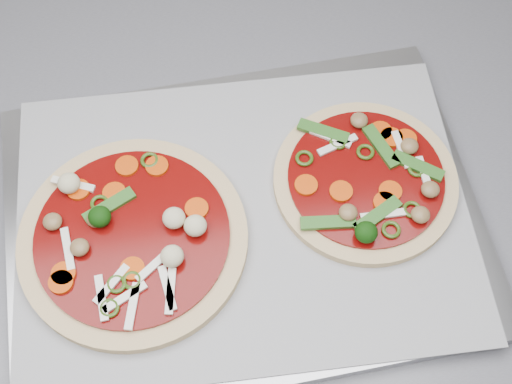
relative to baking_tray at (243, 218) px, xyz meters
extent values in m
cube|color=silver|center=(-0.28, 0.07, -0.48)|extent=(3.60, 0.60, 0.86)
cube|color=gray|center=(0.00, 0.00, 0.00)|extent=(0.51, 0.39, 0.02)
cube|color=gray|center=(0.00, 0.00, 0.01)|extent=(0.50, 0.37, 0.00)
cylinder|color=tan|center=(-0.12, -0.01, 0.02)|extent=(0.26, 0.26, 0.01)
cylinder|color=maroon|center=(-0.12, -0.01, 0.03)|extent=(0.22, 0.22, 0.00)
cylinder|color=#D74106|center=(-0.08, 0.06, 0.03)|extent=(0.03, 0.03, 0.00)
cube|color=white|center=(-0.10, -0.05, 0.03)|extent=(0.04, 0.04, 0.00)
ellipsoid|color=beige|center=(-0.07, -0.01, 0.04)|extent=(0.03, 0.03, 0.02)
cylinder|color=#D74106|center=(-0.12, -0.05, 0.03)|extent=(0.03, 0.03, 0.00)
cylinder|color=#D74106|center=(-0.19, -0.05, 0.03)|extent=(0.03, 0.03, 0.00)
torus|color=#2F4C12|center=(-0.09, 0.07, 0.03)|extent=(0.03, 0.03, 0.00)
cube|color=white|center=(-0.15, -0.08, 0.03)|extent=(0.01, 0.05, 0.00)
cylinder|color=#D74106|center=(-0.12, 0.07, 0.03)|extent=(0.04, 0.04, 0.00)
ellipsoid|color=olive|center=(-0.20, 0.01, 0.03)|extent=(0.03, 0.03, 0.01)
cube|color=white|center=(-0.18, -0.02, 0.03)|extent=(0.01, 0.05, 0.00)
cube|color=white|center=(-0.13, -0.08, 0.03)|extent=(0.05, 0.03, 0.00)
cube|color=#3A6C23|center=(-0.14, 0.02, 0.03)|extent=(0.06, 0.04, 0.00)
ellipsoid|color=olive|center=(-0.17, -0.02, 0.03)|extent=(0.02, 0.02, 0.01)
ellipsoid|color=olive|center=(-0.15, 0.01, 0.03)|extent=(0.03, 0.03, 0.01)
cylinder|color=#D74106|center=(-0.19, -0.05, 0.03)|extent=(0.04, 0.04, 0.00)
cube|color=white|center=(-0.09, -0.08, 0.03)|extent=(0.01, 0.05, 0.00)
cube|color=white|center=(-0.09, -0.08, 0.03)|extent=(0.02, 0.05, 0.00)
cube|color=white|center=(-0.17, 0.06, 0.03)|extent=(0.05, 0.03, 0.00)
torus|color=#2F4C12|center=(-0.12, -0.06, 0.03)|extent=(0.03, 0.03, 0.00)
cube|color=white|center=(-0.14, -0.06, 0.03)|extent=(0.04, 0.04, 0.00)
ellipsoid|color=beige|center=(-0.05, -0.02, 0.04)|extent=(0.03, 0.03, 0.02)
cube|color=white|center=(-0.12, -0.09, 0.03)|extent=(0.02, 0.05, 0.00)
ellipsoid|color=beige|center=(-0.08, -0.05, 0.04)|extent=(0.03, 0.03, 0.02)
cylinder|color=#D74106|center=(-0.13, 0.04, 0.03)|extent=(0.04, 0.04, 0.00)
cylinder|color=#D74106|center=(-0.17, 0.05, 0.03)|extent=(0.03, 0.03, 0.00)
torus|color=#2F4C12|center=(-0.15, -0.09, 0.03)|extent=(0.03, 0.03, 0.00)
cylinder|color=#D74106|center=(-0.05, 0.00, 0.03)|extent=(0.03, 0.03, 0.00)
ellipsoid|color=beige|center=(-0.18, 0.05, 0.04)|extent=(0.03, 0.03, 0.02)
ellipsoid|color=#123A09|center=(-0.15, 0.01, 0.04)|extent=(0.03, 0.03, 0.02)
torus|color=#2F4C12|center=(-0.15, 0.03, 0.03)|extent=(0.02, 0.02, 0.00)
torus|color=#2F4C12|center=(-0.14, -0.07, 0.03)|extent=(0.03, 0.03, 0.00)
cylinder|color=tan|center=(0.14, 0.02, 0.02)|extent=(0.22, 0.22, 0.01)
cylinder|color=maroon|center=(0.14, 0.02, 0.02)|extent=(0.19, 0.19, 0.00)
ellipsoid|color=olive|center=(0.19, 0.04, 0.03)|extent=(0.03, 0.03, 0.01)
ellipsoid|color=olive|center=(0.20, -0.01, 0.03)|extent=(0.03, 0.03, 0.01)
cube|color=white|center=(0.18, 0.04, 0.03)|extent=(0.01, 0.05, 0.00)
torus|color=#2F4C12|center=(0.12, 0.06, 0.03)|extent=(0.02, 0.02, 0.00)
cylinder|color=#D74106|center=(0.17, 0.07, 0.03)|extent=(0.03, 0.03, 0.00)
torus|color=#2F4C12|center=(0.08, 0.05, 0.03)|extent=(0.02, 0.02, 0.00)
torus|color=#2F4C12|center=(0.19, 0.01, 0.03)|extent=(0.03, 0.03, 0.00)
ellipsoid|color=olive|center=(0.14, 0.08, 0.03)|extent=(0.02, 0.02, 0.01)
cylinder|color=#D74106|center=(0.18, 0.06, 0.03)|extent=(0.03, 0.03, 0.00)
cylinder|color=#D74106|center=(0.16, -0.01, 0.03)|extent=(0.03, 0.03, 0.00)
cube|color=#3A6C23|center=(0.16, 0.05, 0.03)|extent=(0.03, 0.06, 0.00)
torus|color=#2F4C12|center=(0.17, -0.03, 0.03)|extent=(0.03, 0.03, 0.00)
cube|color=#3A6C23|center=(0.14, -0.03, 0.03)|extent=(0.06, 0.04, 0.00)
ellipsoid|color=#123A09|center=(0.12, -0.05, 0.03)|extent=(0.03, 0.03, 0.02)
cylinder|color=#D74106|center=(0.19, 0.05, 0.03)|extent=(0.03, 0.03, 0.00)
cylinder|color=#D74106|center=(0.11, 0.00, 0.03)|extent=(0.03, 0.03, 0.00)
torus|color=#2F4C12|center=(0.14, 0.04, 0.03)|extent=(0.03, 0.03, 0.00)
cube|color=#3A6C23|center=(0.19, 0.02, 0.03)|extent=(0.05, 0.05, 0.00)
cube|color=white|center=(0.20, 0.00, 0.03)|extent=(0.01, 0.05, 0.00)
cylinder|color=#D74106|center=(0.15, -0.02, 0.03)|extent=(0.03, 0.03, 0.00)
ellipsoid|color=olive|center=(0.11, -0.03, 0.03)|extent=(0.02, 0.02, 0.01)
cylinder|color=#D74106|center=(0.07, 0.01, 0.03)|extent=(0.03, 0.03, 0.00)
cube|color=white|center=(0.11, 0.07, 0.03)|extent=(0.04, 0.03, 0.00)
cube|color=white|center=(0.11, 0.06, 0.03)|extent=(0.05, 0.02, 0.00)
cube|color=white|center=(0.14, -0.03, 0.03)|extent=(0.05, 0.01, 0.00)
cube|color=#3A6C23|center=(0.08, -0.03, 0.03)|extent=(0.06, 0.02, 0.00)
ellipsoid|color=olive|center=(0.18, -0.04, 0.03)|extent=(0.03, 0.03, 0.01)
cube|color=#3A6C23|center=(0.10, 0.08, 0.03)|extent=(0.06, 0.04, 0.00)
torus|color=#2F4C12|center=(0.15, -0.05, 0.03)|extent=(0.03, 0.03, 0.00)
camera|label=1|loc=(-0.04, -0.34, 0.69)|focal=50.00mm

